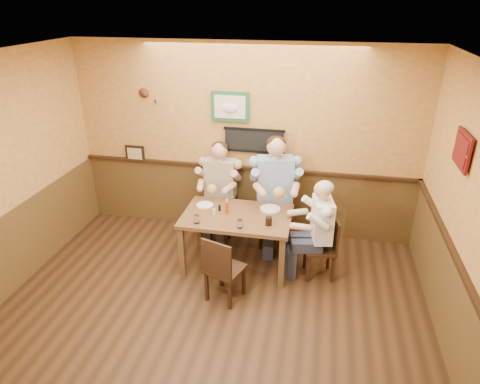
% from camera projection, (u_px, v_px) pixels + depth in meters
% --- Properties ---
extents(room, '(5.02, 5.03, 2.81)m').
position_uv_depth(room, '(211.00, 191.00, 3.95)').
color(room, black).
rests_on(room, ground).
extents(dining_table, '(1.40, 0.90, 0.75)m').
position_uv_depth(dining_table, '(237.00, 221.00, 5.57)').
color(dining_table, brown).
rests_on(dining_table, ground).
extents(chair_back_left, '(0.43, 0.43, 0.91)m').
position_uv_depth(chair_back_left, '(221.00, 205.00, 6.44)').
color(chair_back_left, '#321E10').
rests_on(chair_back_left, ground).
extents(chair_back_right, '(0.56, 0.56, 1.02)m').
position_uv_depth(chair_back_right, '(274.00, 211.00, 6.15)').
color(chair_back_right, '#321E10').
rests_on(chair_back_right, ground).
extents(chair_right_end, '(0.45, 0.45, 0.84)m').
position_uv_depth(chair_right_end, '(320.00, 247.00, 5.44)').
color(chair_right_end, '#321E10').
rests_on(chair_right_end, ground).
extents(chair_near_side, '(0.50, 0.50, 0.86)m').
position_uv_depth(chair_near_side, '(225.00, 267.00, 5.01)').
color(chair_near_side, '#321E10').
rests_on(chair_near_side, ground).
extents(diner_tan_shirt, '(0.62, 0.62, 1.31)m').
position_uv_depth(diner_tan_shirt, '(221.00, 193.00, 6.36)').
color(diner_tan_shirt, tan).
rests_on(diner_tan_shirt, ground).
extents(diner_blue_polo, '(0.81, 0.81, 1.46)m').
position_uv_depth(diner_blue_polo, '(274.00, 197.00, 6.06)').
color(diner_blue_polo, '#84A0C7').
rests_on(diner_blue_polo, ground).
extents(diner_white_elder, '(0.64, 0.64, 1.19)m').
position_uv_depth(diner_white_elder, '(321.00, 235.00, 5.36)').
color(diner_white_elder, white).
rests_on(diner_white_elder, ground).
extents(water_glass_left, '(0.08, 0.08, 0.11)m').
position_uv_depth(water_glass_left, '(197.00, 219.00, 5.31)').
color(water_glass_left, silver).
rests_on(water_glass_left, dining_table).
extents(water_glass_mid, '(0.08, 0.08, 0.11)m').
position_uv_depth(water_glass_mid, '(240.00, 224.00, 5.20)').
color(water_glass_mid, silver).
rests_on(water_glass_mid, dining_table).
extents(cola_tumbler, '(0.10, 0.10, 0.11)m').
position_uv_depth(cola_tumbler, '(269.00, 221.00, 5.26)').
color(cola_tumbler, black).
rests_on(cola_tumbler, dining_table).
extents(hot_sauce_bottle, '(0.05, 0.05, 0.18)m').
position_uv_depth(hot_sauce_bottle, '(227.00, 207.00, 5.54)').
color(hot_sauce_bottle, red).
rests_on(hot_sauce_bottle, dining_table).
extents(salt_shaker, '(0.04, 0.04, 0.09)m').
position_uv_depth(salt_shaker, '(214.00, 212.00, 5.50)').
color(salt_shaker, silver).
rests_on(salt_shaker, dining_table).
extents(pepper_shaker, '(0.03, 0.03, 0.08)m').
position_uv_depth(pepper_shaker, '(220.00, 208.00, 5.61)').
color(pepper_shaker, black).
rests_on(pepper_shaker, dining_table).
extents(plate_far_left, '(0.27, 0.27, 0.02)m').
position_uv_depth(plate_far_left, '(205.00, 205.00, 5.77)').
color(plate_far_left, silver).
rests_on(plate_far_left, dining_table).
extents(plate_far_right, '(0.29, 0.29, 0.02)m').
position_uv_depth(plate_far_right, '(270.00, 209.00, 5.66)').
color(plate_far_right, white).
rests_on(plate_far_right, dining_table).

